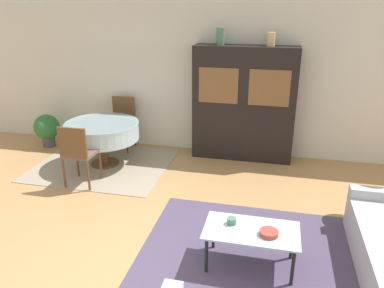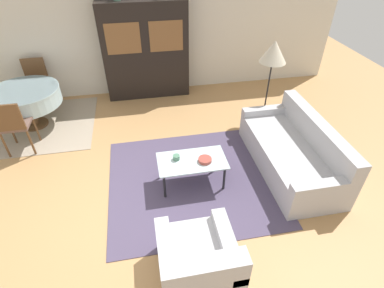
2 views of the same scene
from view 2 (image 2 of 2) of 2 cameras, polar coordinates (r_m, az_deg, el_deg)
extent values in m
plane|color=tan|center=(4.37, -13.48, -12.33)|extent=(14.00, 14.00, 0.00)
cube|color=beige|center=(6.79, -15.22, 19.81)|extent=(10.00, 0.06, 2.70)
cube|color=#4C425B|center=(4.66, -0.03, -6.91)|extent=(2.51, 2.35, 0.01)
cube|color=gray|center=(6.60, -27.79, 3.08)|extent=(2.26, 1.93, 0.01)
cube|color=#B2B2B7|center=(5.00, 17.99, -2.22)|extent=(0.95, 2.07, 0.45)
cube|color=#B2B2B7|center=(4.94, 22.75, 2.07)|extent=(0.20, 2.07, 0.38)
cube|color=#B2B2B7|center=(4.23, 24.20, -7.28)|extent=(0.95, 0.16, 0.12)
cube|color=#B2B2B7|center=(5.53, 14.36, 6.23)|extent=(0.95, 0.16, 0.12)
cube|color=#B2B2B7|center=(3.54, 1.01, -21.86)|extent=(0.82, 0.88, 0.44)
cube|color=#B2B2B7|center=(3.02, 2.51, -23.36)|extent=(0.82, 0.20, 0.36)
cube|color=#B2B2B7|center=(3.28, -4.98, -20.22)|extent=(0.16, 0.88, 0.12)
cube|color=#B2B2B7|center=(3.36, 6.90, -18.36)|extent=(0.16, 0.88, 0.12)
cylinder|color=black|center=(4.28, -5.26, -8.01)|extent=(0.04, 0.04, 0.42)
cylinder|color=black|center=(4.41, 6.15, -6.48)|extent=(0.04, 0.04, 0.42)
cylinder|color=black|center=(4.59, -5.87, -4.28)|extent=(0.04, 0.04, 0.42)
cylinder|color=black|center=(4.71, 4.74, -2.96)|extent=(0.04, 0.04, 0.42)
cube|color=silver|center=(4.33, 0.00, -3.23)|extent=(0.99, 0.55, 0.02)
cube|color=black|center=(6.65, -8.79, 17.06)|extent=(1.77, 0.40, 2.00)
cube|color=brown|center=(6.34, -12.99, 18.93)|extent=(0.67, 0.01, 0.60)
cube|color=brown|center=(6.37, -4.94, 19.77)|extent=(0.67, 0.01, 0.60)
cylinder|color=brown|center=(6.61, -27.65, 3.39)|extent=(0.48, 0.48, 0.03)
cylinder|color=brown|center=(6.50, -28.19, 4.95)|extent=(0.14, 0.14, 0.46)
cylinder|color=silver|center=(6.34, -29.18, 7.83)|extent=(1.23, 1.23, 0.30)
cylinder|color=silver|center=(6.28, -29.55, 8.88)|extent=(1.24, 1.24, 0.03)
cylinder|color=brown|center=(6.12, -31.04, 2.02)|extent=(0.04, 0.04, 0.48)
cylinder|color=brown|center=(5.98, -27.48, 2.51)|extent=(0.04, 0.04, 0.48)
cylinder|color=brown|center=(5.81, -32.00, -0.24)|extent=(0.04, 0.04, 0.48)
cylinder|color=brown|center=(5.66, -28.27, 0.22)|extent=(0.04, 0.04, 0.48)
cube|color=brown|center=(5.76, -30.48, 3.23)|extent=(0.44, 0.44, 0.04)
cube|color=brown|center=(5.49, -31.78, 4.23)|extent=(0.44, 0.04, 0.46)
cylinder|color=brown|center=(6.91, -25.68, 7.66)|extent=(0.04, 0.04, 0.48)
cylinder|color=brown|center=(7.03, -28.84, 7.15)|extent=(0.04, 0.04, 0.48)
cylinder|color=brown|center=(7.26, -25.14, 9.21)|extent=(0.04, 0.04, 0.48)
cylinder|color=brown|center=(7.37, -28.17, 8.70)|extent=(0.04, 0.04, 0.48)
cube|color=brown|center=(7.03, -27.55, 10.03)|extent=(0.44, 0.44, 0.04)
cube|color=brown|center=(7.12, -27.81, 12.52)|extent=(0.44, 0.04, 0.46)
cylinder|color=black|center=(6.18, 13.28, 4.59)|extent=(0.28, 0.28, 0.02)
cylinder|color=black|center=(5.89, 14.13, 9.63)|extent=(0.03, 0.03, 1.21)
cone|color=beige|center=(5.58, 15.35, 16.63)|extent=(0.47, 0.47, 0.38)
cylinder|color=#4C7A60|center=(4.32, -3.01, -2.56)|extent=(0.10, 0.10, 0.07)
cylinder|color=#9E4238|center=(4.29, 2.48, -3.04)|extent=(0.19, 0.19, 0.05)
camera|label=1|loc=(0.96, 66.54, -28.15)|focal=35.00mm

